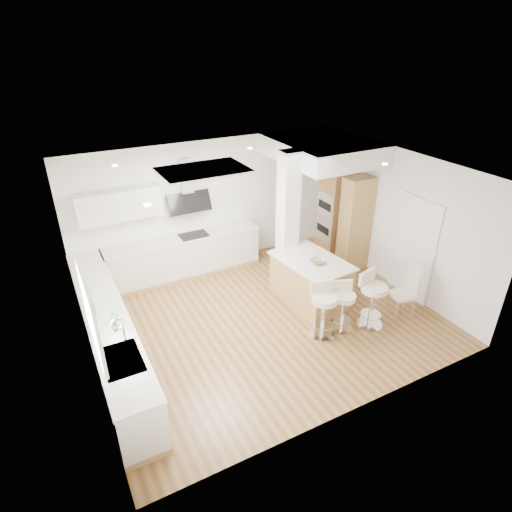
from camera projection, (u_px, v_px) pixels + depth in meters
ground at (264, 318)px, 7.98m from camera, size 6.00×6.00×0.00m
ceiling at (264, 318)px, 7.98m from camera, size 6.00×5.00×0.02m
wall_back at (209, 205)px, 9.28m from camera, size 6.00×0.04×2.80m
wall_left at (80, 297)px, 6.09m from camera, size 0.04×5.00×2.80m
wall_right at (395, 220)px, 8.56m from camera, size 0.04×5.00×2.80m
skylight at (204, 171)px, 6.83m from camera, size 4.10×2.10×0.06m
window_left at (90, 311)px, 5.27m from camera, size 0.06×1.28×1.07m
doorway_right at (414, 250)px, 8.27m from camera, size 0.05×1.00×2.10m
counter_left at (109, 334)px, 6.84m from camera, size 0.63×4.50×1.35m
counter_back at (175, 248)px, 9.02m from camera, size 3.62×0.63×2.50m
pillar at (288, 221)px, 8.50m from camera, size 0.35×0.35×2.80m
soffit at (322, 150)px, 8.72m from camera, size 1.78×2.20×0.40m
oven_column at (343, 217)px, 9.55m from camera, size 0.63×1.21×2.10m
peninsula at (310, 280)px, 8.29m from camera, size 1.16×1.61×0.99m
bar_stool_a at (323, 307)px, 7.30m from camera, size 0.55×0.55×1.02m
bar_stool_b at (343, 304)px, 7.47m from camera, size 0.53×0.53×0.93m
bar_stool_c at (372, 297)px, 7.53m from camera, size 0.58×0.58×1.07m
dining_chair at (408, 288)px, 7.86m from camera, size 0.49×0.49×1.04m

